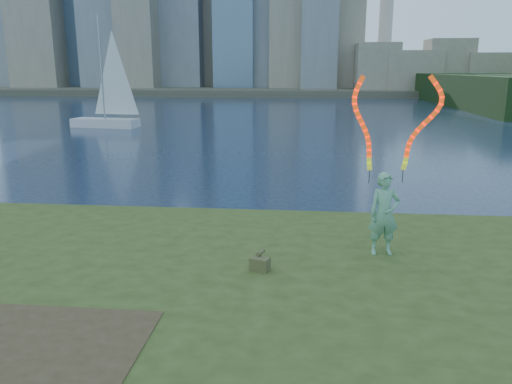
# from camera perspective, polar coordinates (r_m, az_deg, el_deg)

# --- Properties ---
(ground) EXTENTS (320.00, 320.00, 0.00)m
(ground) POSITION_cam_1_polar(r_m,az_deg,el_deg) (10.53, -4.48, -13.30)
(ground) COLOR #18243C
(ground) RESTS_ON ground
(grassy_knoll) EXTENTS (20.00, 18.00, 0.80)m
(grassy_knoll) POSITION_cam_1_polar(r_m,az_deg,el_deg) (8.41, -7.36, -18.33)
(grassy_knoll) COLOR #384819
(grassy_knoll) RESTS_ON ground
(dirt_patch) EXTENTS (3.20, 3.00, 0.02)m
(dirt_patch) POSITION_cam_1_polar(r_m,az_deg,el_deg) (8.21, -24.82, -16.66)
(dirt_patch) COLOR #47331E
(dirt_patch) RESTS_ON grassy_knoll
(far_shore) EXTENTS (320.00, 40.00, 1.20)m
(far_shore) POSITION_cam_1_polar(r_m,az_deg,el_deg) (104.31, 4.72, 11.60)
(far_shore) COLOR #494435
(far_shore) RESTS_ON ground
(woman_with_ribbons) EXTENTS (2.12, 0.55, 4.20)m
(woman_with_ribbons) POSITION_cam_1_polar(r_m,az_deg,el_deg) (11.17, 14.57, -0.08)
(woman_with_ribbons) COLOR #127847
(woman_with_ribbons) RESTS_ON grassy_knoll
(canvas_bag) EXTENTS (0.44, 0.50, 0.36)m
(canvas_bag) POSITION_cam_1_polar(r_m,az_deg,el_deg) (10.29, 0.46, -8.13)
(canvas_bag) COLOR #4E4C26
(canvas_bag) RESTS_ON grassy_knoll
(sailboat) EXTENTS (5.97, 2.48, 8.95)m
(sailboat) POSITION_cam_1_polar(r_m,az_deg,el_deg) (43.78, -16.59, 9.10)
(sailboat) COLOR silver
(sailboat) RESTS_ON ground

